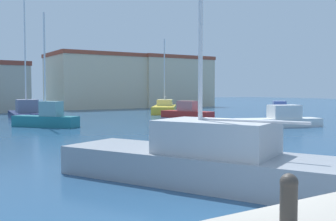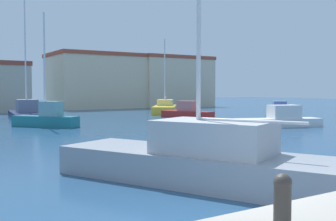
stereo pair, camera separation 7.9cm
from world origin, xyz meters
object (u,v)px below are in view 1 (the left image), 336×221
object	(u,v)px
motorboat_white_center_channel	(280,119)
motorboat_red_near_pier	(187,112)
motorboat_blue_far_right	(279,110)
sailboat_navy_outer_mooring	(26,113)
sailboat_yellow_distant_east	(164,108)
sailboat_teal_far_left	(47,117)
mooring_bollard	(289,199)
sailboat_grey_behind_lamppost	(204,158)

from	to	relation	value
motorboat_white_center_channel	motorboat_red_near_pier	size ratio (longest dim) A/B	1.19
motorboat_blue_far_right	sailboat_navy_outer_mooring	xyz separation A→B (m)	(-21.64, 8.09, 0.06)
motorboat_white_center_channel	sailboat_navy_outer_mooring	xyz separation A→B (m)	(-12.99, 16.15, 0.06)
motorboat_red_near_pier	sailboat_yellow_distant_east	distance (m)	7.40
motorboat_white_center_channel	sailboat_yellow_distant_east	xyz separation A→B (m)	(1.58, 17.55, 0.03)
sailboat_teal_far_left	motorboat_red_near_pier	size ratio (longest dim) A/B	1.50
mooring_bollard	sailboat_navy_outer_mooring	distance (m)	32.57
motorboat_red_near_pier	sailboat_teal_far_left	bearing A→B (deg)	-170.11
motorboat_white_center_channel	sailboat_navy_outer_mooring	distance (m)	20.73
sailboat_yellow_distant_east	sailboat_teal_far_left	bearing A→B (deg)	-147.98
sailboat_teal_far_left	sailboat_yellow_distant_east	size ratio (longest dim) A/B	0.97
motorboat_red_near_pier	sailboat_grey_behind_lamppost	xyz separation A→B (m)	(-13.91, -20.86, 0.17)
mooring_bollard	sailboat_yellow_distant_east	bearing A→B (deg)	60.48
mooring_bollard	sailboat_teal_far_left	distance (m)	24.60
mooring_bollard	sailboat_grey_behind_lamppost	size ratio (longest dim) A/B	0.05
motorboat_blue_far_right	sailboat_yellow_distant_east	world-z (taller)	sailboat_yellow_distant_east
sailboat_grey_behind_lamppost	sailboat_yellow_distant_east	world-z (taller)	sailboat_grey_behind_lamppost
motorboat_white_center_channel	motorboat_blue_far_right	size ratio (longest dim) A/B	1.33
sailboat_teal_far_left	motorboat_white_center_channel	world-z (taller)	sailboat_teal_far_left
mooring_bollard	motorboat_blue_far_right	bearing A→B (deg)	42.76
motorboat_white_center_channel	sailboat_grey_behind_lamppost	xyz separation A→B (m)	(-14.33, -10.43, 0.15)
sailboat_teal_far_left	sailboat_grey_behind_lamppost	size ratio (longest dim) A/B	0.60
sailboat_navy_outer_mooring	mooring_bollard	bearing A→B (deg)	-97.92
sailboat_navy_outer_mooring	sailboat_grey_behind_lamppost	world-z (taller)	sailboat_grey_behind_lamppost
mooring_bollard	sailboat_yellow_distant_east	distance (m)	38.68
motorboat_red_near_pier	sailboat_grey_behind_lamppost	world-z (taller)	sailboat_grey_behind_lamppost
motorboat_blue_far_right	sailboat_yellow_distant_east	xyz separation A→B (m)	(-7.07, 9.49, 0.02)
sailboat_navy_outer_mooring	sailboat_teal_far_left	bearing A→B (deg)	-93.29
motorboat_blue_far_right	sailboat_grey_behind_lamppost	size ratio (longest dim) A/B	0.36
motorboat_white_center_channel	motorboat_red_near_pier	bearing A→B (deg)	92.34
mooring_bollard	sailboat_grey_behind_lamppost	bearing A→B (deg)	60.98
motorboat_white_center_channel	motorboat_blue_far_right	xyz separation A→B (m)	(8.65, 8.06, 0.01)
sailboat_navy_outer_mooring	motorboat_red_near_pier	bearing A→B (deg)	-24.50
motorboat_red_near_pier	sailboat_navy_outer_mooring	xyz separation A→B (m)	(-12.56, 5.72, 0.08)
sailboat_teal_far_left	motorboat_blue_far_right	size ratio (longest dim) A/B	1.67
sailboat_navy_outer_mooring	sailboat_yellow_distant_east	distance (m)	14.63
mooring_bollard	sailboat_navy_outer_mooring	world-z (taller)	sailboat_navy_outer_mooring
sailboat_grey_behind_lamppost	sailboat_teal_far_left	bearing A→B (deg)	87.28
mooring_bollard	motorboat_red_near_pier	bearing A→B (deg)	57.27
motorboat_white_center_channel	sailboat_grey_behind_lamppost	size ratio (longest dim) A/B	0.48
motorboat_red_near_pier	sailboat_yellow_distant_east	size ratio (longest dim) A/B	0.65
motorboat_white_center_channel	motorboat_red_near_pier	xyz separation A→B (m)	(-0.43, 10.43, -0.01)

